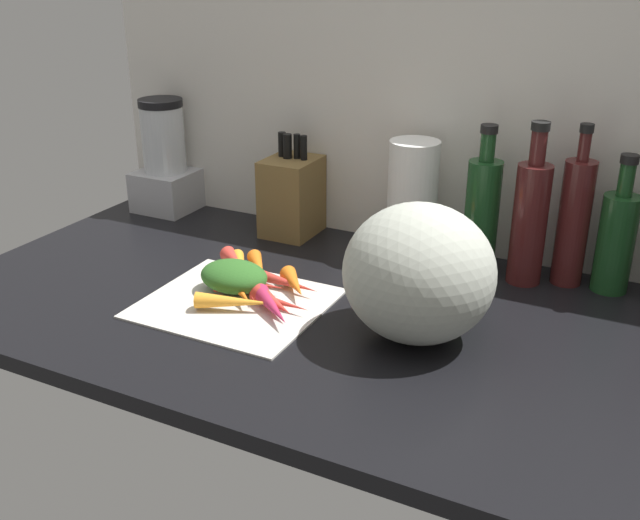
{
  "coord_description": "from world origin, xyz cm",
  "views": [
    {
      "loc": [
        43.52,
        -110.03,
        62.07
      ],
      "look_at": [
        -10.36,
        -3.77,
        10.84
      ],
      "focal_mm": 41.4,
      "sensor_mm": 36.0,
      "label": 1
    }
  ],
  "objects_px": {
    "carrot_7": "(273,302)",
    "blender_appliance": "(165,163)",
    "carrot_10": "(287,283)",
    "carrot_8": "(259,268)",
    "cutting_board": "(235,302)",
    "carrot_0": "(236,302)",
    "carrot_6": "(236,262)",
    "carrot_12": "(243,285)",
    "knife_block": "(292,195)",
    "carrot_9": "(280,302)",
    "carrot_3": "(245,282)",
    "carrot_4": "(254,284)",
    "carrot_1": "(241,266)",
    "winter_squash": "(419,273)",
    "carrot_5": "(295,284)",
    "bottle_1": "(530,219)",
    "bottle_3": "(616,239)",
    "bottle_2": "(574,221)",
    "bottle_0": "(482,213)",
    "paper_towel_roll": "(412,200)",
    "carrot_2": "(272,307)",
    "carrot_11": "(238,288)"
  },
  "relations": [
    {
      "from": "carrot_2",
      "to": "carrot_12",
      "type": "relative_size",
      "value": 1.24
    },
    {
      "from": "carrot_2",
      "to": "knife_block",
      "type": "bearing_deg",
      "value": 114.16
    },
    {
      "from": "carrot_4",
      "to": "bottle_0",
      "type": "height_order",
      "value": "bottle_0"
    },
    {
      "from": "carrot_5",
      "to": "carrot_6",
      "type": "xyz_separation_m",
      "value": [
        -0.16,
        0.04,
        0.0
      ]
    },
    {
      "from": "bottle_1",
      "to": "bottle_2",
      "type": "xyz_separation_m",
      "value": [
        0.08,
        0.03,
        -0.0
      ]
    },
    {
      "from": "cutting_board",
      "to": "carrot_0",
      "type": "xyz_separation_m",
      "value": [
        0.02,
        -0.03,
        0.02
      ]
    },
    {
      "from": "knife_block",
      "to": "carrot_9",
      "type": "bearing_deg",
      "value": -64.33
    },
    {
      "from": "blender_appliance",
      "to": "bottle_1",
      "type": "bearing_deg",
      "value": -2.07
    },
    {
      "from": "carrot_0",
      "to": "carrot_12",
      "type": "distance_m",
      "value": 0.07
    },
    {
      "from": "carrot_10",
      "to": "bottle_1",
      "type": "height_order",
      "value": "bottle_1"
    },
    {
      "from": "carrot_4",
      "to": "knife_block",
      "type": "relative_size",
      "value": 0.54
    },
    {
      "from": "carrot_5",
      "to": "paper_towel_roll",
      "type": "distance_m",
      "value": 0.33
    },
    {
      "from": "carrot_3",
      "to": "carrot_9",
      "type": "height_order",
      "value": "carrot_3"
    },
    {
      "from": "carrot_12",
      "to": "winter_squash",
      "type": "height_order",
      "value": "winter_squash"
    },
    {
      "from": "carrot_3",
      "to": "carrot_9",
      "type": "relative_size",
      "value": 1.4
    },
    {
      "from": "carrot_3",
      "to": "paper_towel_roll",
      "type": "height_order",
      "value": "paper_towel_roll"
    },
    {
      "from": "cutting_board",
      "to": "bottle_1",
      "type": "relative_size",
      "value": 1.02
    },
    {
      "from": "carrot_0",
      "to": "carrot_10",
      "type": "distance_m",
      "value": 0.12
    },
    {
      "from": "carrot_10",
      "to": "paper_towel_roll",
      "type": "height_order",
      "value": "paper_towel_roll"
    },
    {
      "from": "carrot_7",
      "to": "carrot_0",
      "type": "bearing_deg",
      "value": -155.09
    },
    {
      "from": "carrot_2",
      "to": "winter_squash",
      "type": "distance_m",
      "value": 0.27
    },
    {
      "from": "carrot_5",
      "to": "carrot_12",
      "type": "xyz_separation_m",
      "value": [
        -0.09,
        -0.05,
        0.0
      ]
    },
    {
      "from": "cutting_board",
      "to": "bottle_0",
      "type": "height_order",
      "value": "bottle_0"
    },
    {
      "from": "carrot_1",
      "to": "bottle_2",
      "type": "distance_m",
      "value": 0.66
    },
    {
      "from": "carrot_6",
      "to": "carrot_8",
      "type": "bearing_deg",
      "value": -1.76
    },
    {
      "from": "carrot_2",
      "to": "bottle_0",
      "type": "xyz_separation_m",
      "value": [
        0.27,
        0.38,
        0.1
      ]
    },
    {
      "from": "carrot_7",
      "to": "blender_appliance",
      "type": "bearing_deg",
      "value": 144.19
    },
    {
      "from": "winter_squash",
      "to": "carrot_12",
      "type": "bearing_deg",
      "value": -179.58
    },
    {
      "from": "carrot_1",
      "to": "winter_squash",
      "type": "height_order",
      "value": "winter_squash"
    },
    {
      "from": "carrot_12",
      "to": "bottle_3",
      "type": "xyz_separation_m",
      "value": [
        0.62,
        0.35,
        0.08
      ]
    },
    {
      "from": "carrot_0",
      "to": "carrot_9",
      "type": "height_order",
      "value": "carrot_0"
    },
    {
      "from": "carrot_10",
      "to": "carrot_8",
      "type": "bearing_deg",
      "value": 159.3
    },
    {
      "from": "carrot_0",
      "to": "carrot_6",
      "type": "distance_m",
      "value": 0.18
    },
    {
      "from": "carrot_7",
      "to": "bottle_1",
      "type": "distance_m",
      "value": 0.52
    },
    {
      "from": "carrot_9",
      "to": "carrot_11",
      "type": "height_order",
      "value": "carrot_11"
    },
    {
      "from": "carrot_1",
      "to": "carrot_4",
      "type": "distance_m",
      "value": 0.09
    },
    {
      "from": "carrot_1",
      "to": "carrot_11",
      "type": "bearing_deg",
      "value": -60.91
    },
    {
      "from": "carrot_0",
      "to": "bottle_2",
      "type": "xyz_separation_m",
      "value": [
        0.51,
        0.41,
        0.11
      ]
    },
    {
      "from": "bottle_1",
      "to": "carrot_4",
      "type": "bearing_deg",
      "value": -146.71
    },
    {
      "from": "carrot_8",
      "to": "bottle_2",
      "type": "xyz_separation_m",
      "value": [
        0.55,
        0.26,
        0.11
      ]
    },
    {
      "from": "bottle_2",
      "to": "bottle_1",
      "type": "bearing_deg",
      "value": -156.71
    },
    {
      "from": "carrot_6",
      "to": "carrot_1",
      "type": "bearing_deg",
      "value": -24.32
    },
    {
      "from": "carrot_6",
      "to": "carrot_7",
      "type": "height_order",
      "value": "same"
    },
    {
      "from": "carrot_5",
      "to": "carrot_12",
      "type": "relative_size",
      "value": 0.95
    },
    {
      "from": "carrot_4",
      "to": "carrot_10",
      "type": "distance_m",
      "value": 0.06
    },
    {
      "from": "carrot_4",
      "to": "carrot_9",
      "type": "height_order",
      "value": "carrot_4"
    },
    {
      "from": "cutting_board",
      "to": "carrot_12",
      "type": "relative_size",
      "value": 3.03
    },
    {
      "from": "cutting_board",
      "to": "carrot_0",
      "type": "relative_size",
      "value": 2.21
    },
    {
      "from": "knife_block",
      "to": "carrot_0",
      "type": "bearing_deg",
      "value": -75.28
    },
    {
      "from": "carrot_6",
      "to": "carrot_7",
      "type": "distance_m",
      "value": 0.2
    }
  ]
}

